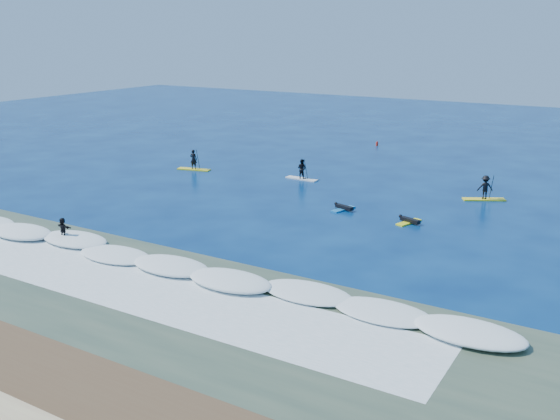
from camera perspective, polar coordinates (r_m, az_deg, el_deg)
The scene contains 11 objects.
ground at distance 42.85m, azimuth -2.07°, elevation -0.88°, with size 160.00×160.00×0.00m, color #041D4D.
shallow_water at distance 32.72m, azimuth -15.62°, elevation -7.00°, with size 90.00×13.00×0.01m, color #324536.
breaking_wave at distance 35.35m, azimuth -10.95°, elevation -4.93°, with size 40.00×6.00×0.30m, color white.
whitewater at distance 33.36m, azimuth -14.38°, elevation -6.46°, with size 34.00×5.00×0.02m, color silver.
sup_paddler_left at distance 58.58m, azimuth -7.90°, elevation 4.32°, with size 3.24×1.47×2.21m.
sup_paddler_center at distance 54.26m, azimuth 2.01°, elevation 3.62°, with size 3.01×0.93×2.08m.
sup_paddler_right at distance 50.05m, azimuth 18.23°, elevation 1.84°, with size 3.15×2.22×2.22m.
prone_paddler_near at distance 42.90m, azimuth 11.71°, elevation -0.98°, with size 1.65×2.17×0.44m.
prone_paddler_far at distance 45.32m, azimuth 5.82°, elevation 0.20°, with size 1.66×2.17×0.44m.
wave_surfer at distance 40.43m, azimuth -19.21°, elevation -1.68°, with size 1.93×0.63×1.37m.
marker_buoy at distance 71.17m, azimuth 8.86°, elevation 6.02°, with size 0.26×0.26×0.62m.
Camera 1 is at (22.39, -34.32, 12.53)m, focal length 40.00 mm.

